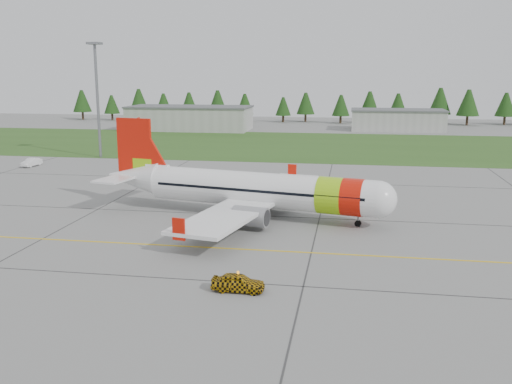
# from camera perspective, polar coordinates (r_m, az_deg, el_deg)

# --- Properties ---
(ground) EXTENTS (320.00, 320.00, 0.00)m
(ground) POSITION_cam_1_polar(r_m,az_deg,el_deg) (43.81, -8.54, -8.55)
(ground) COLOR gray
(ground) RESTS_ON ground
(aircraft) EXTENTS (33.04, 30.95, 10.11)m
(aircraft) POSITION_cam_1_polar(r_m,az_deg,el_deg) (60.79, -0.24, 0.22)
(aircraft) COLOR white
(aircraft) RESTS_ON ground
(follow_me_car) EXTENTS (1.31, 1.54, 3.80)m
(follow_me_car) POSITION_cam_1_polar(r_m,az_deg,el_deg) (40.34, -1.82, -7.37)
(follow_me_car) COLOR #E1A70C
(follow_me_car) RESTS_ON ground
(service_van) EXTENTS (1.55, 1.48, 4.13)m
(service_van) POSITION_cam_1_polar(r_m,az_deg,el_deg) (100.96, -21.60, 3.56)
(service_van) COLOR white
(service_van) RESTS_ON ground
(grass_strip) EXTENTS (320.00, 50.00, 0.03)m
(grass_strip) POSITION_cam_1_polar(r_m,az_deg,el_deg) (122.61, 3.36, 4.73)
(grass_strip) COLOR #30561E
(grass_strip) RESTS_ON ground
(taxi_guideline) EXTENTS (120.00, 0.25, 0.02)m
(taxi_guideline) POSITION_cam_1_polar(r_m,az_deg,el_deg) (51.05, -5.76, -5.48)
(taxi_guideline) COLOR gold
(taxi_guideline) RESTS_ON ground
(hangar_west) EXTENTS (32.00, 14.00, 6.00)m
(hangar_west) POSITION_cam_1_polar(r_m,az_deg,el_deg) (155.54, -6.61, 7.29)
(hangar_west) COLOR #A8A8A3
(hangar_west) RESTS_ON ground
(hangar_east) EXTENTS (24.00, 12.00, 5.20)m
(hangar_east) POSITION_cam_1_polar(r_m,az_deg,el_deg) (157.91, 13.95, 6.94)
(hangar_east) COLOR #A8A8A3
(hangar_east) RESTS_ON ground
(floodlight_mast) EXTENTS (0.50, 0.50, 20.00)m
(floodlight_mast) POSITION_cam_1_polar(r_m,az_deg,el_deg) (107.05, -15.55, 8.66)
(floodlight_mast) COLOR slate
(floodlight_mast) RESTS_ON ground
(treeline) EXTENTS (160.00, 8.00, 10.00)m
(treeline) POSITION_cam_1_polar(r_m,az_deg,el_deg) (177.73, 5.37, 8.53)
(treeline) COLOR #1C3F14
(treeline) RESTS_ON ground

